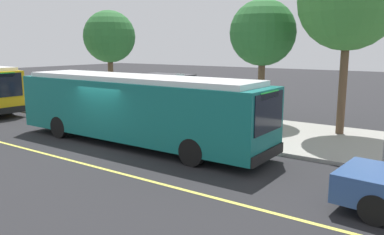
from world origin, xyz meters
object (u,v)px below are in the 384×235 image
Objects in this scene: transit_bus_main at (135,107)px; waiting_bench at (168,109)px; route_sign_post at (181,95)px; pedestrian_commuter at (113,103)px.

waiting_bench is (-2.45, 5.25, -0.99)m from transit_bus_main.
route_sign_post is at bearing 74.89° from transit_bus_main.
waiting_bench is 0.57× the size of route_sign_post.
waiting_bench is at bearing 136.99° from route_sign_post.
route_sign_post is 1.66× the size of pedestrian_commuter.
pedestrian_commuter is (-1.93, -2.42, 0.48)m from waiting_bench.
transit_bus_main is 5.24m from pedestrian_commuter.
transit_bus_main is at bearing -32.95° from pedestrian_commuter.
transit_bus_main reaches higher than pedestrian_commuter.
waiting_bench is 3.13m from pedestrian_commuter.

